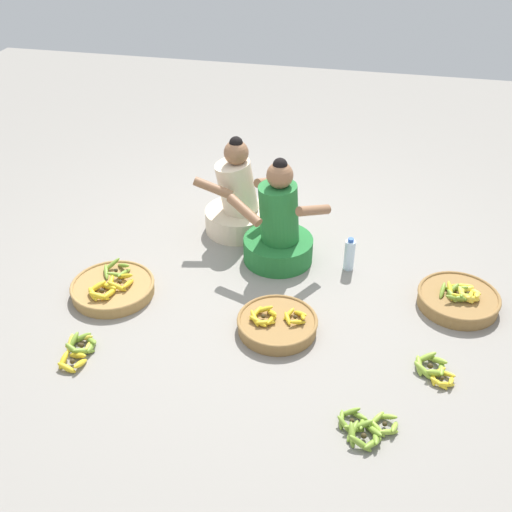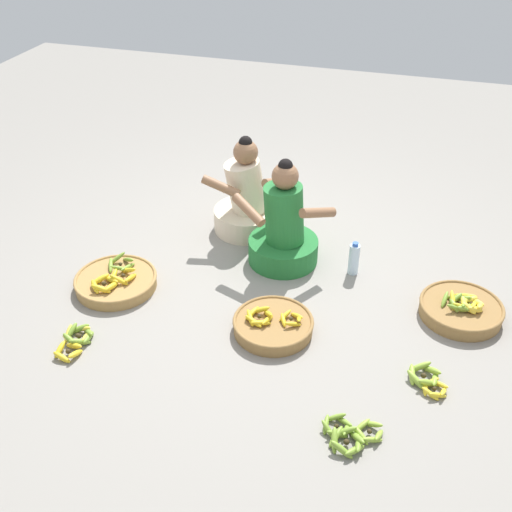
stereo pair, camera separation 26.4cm
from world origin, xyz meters
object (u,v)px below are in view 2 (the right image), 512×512
Objects in this scene: water_bottle at (354,259)px; loose_bananas_front_right at (427,380)px; vendor_woman_behind at (246,201)px; banana_basket_near_vendor at (116,281)px; banana_basket_back_right at (461,309)px; loose_bananas_mid_left at (349,435)px; loose_bananas_front_left at (76,340)px; banana_basket_front_center at (273,324)px; vendor_woman_front at (284,230)px.

loose_bananas_front_right is at bearing -58.59° from water_bottle.
vendor_woman_behind reaches higher than water_bottle.
banana_basket_near_vendor reaches higher than loose_bananas_front_right.
vendor_woman_behind is 1.46× the size of banana_basket_back_right.
vendor_woman_behind reaches higher than banana_basket_back_right.
loose_bananas_front_right is 1.15m from water_bottle.
banana_basket_near_vendor is at bearing -122.55° from vendor_woman_behind.
banana_basket_back_right reaches higher than loose_bananas_mid_left.
vendor_woman_behind is 2.04m from loose_bananas_front_right.
loose_bananas_front_left is 1.30× the size of water_bottle.
banana_basket_near_vendor is 2.07× the size of loose_bananas_front_right.
loose_bananas_mid_left is 1.53m from water_bottle.
banana_basket_front_center is 1.54× the size of loose_bananas_front_left.
loose_bananas_mid_left is (0.62, -0.72, -0.02)m from banana_basket_front_center.
banana_basket_back_right is 0.82m from water_bottle.
water_bottle is at bearing 98.71° from loose_bananas_mid_left.
water_bottle is at bearing 39.38° from loose_bananas_front_left.
banana_basket_back_right is at bearing -20.25° from water_bottle.
vendor_woman_front reaches higher than loose_bananas_front_left.
banana_basket_back_right is 1.96× the size of loose_bananas_front_right.
banana_basket_front_center is (0.14, -0.80, -0.22)m from vendor_woman_front.
loose_bananas_mid_left and loose_bananas_front_right have the same top height.
banana_basket_near_vendor is 2.23× the size of water_bottle.
vendor_woman_behind is 1.82m from banana_basket_back_right.
loose_bananas_mid_left is (1.16, -1.87, -0.23)m from vendor_woman_behind.
vendor_woman_behind is 3.09× the size of water_bottle.
banana_basket_back_right is 0.72m from loose_bananas_front_right.
banana_basket_front_center is at bearing -64.73° from vendor_woman_behind.
banana_basket_front_center is 2.01× the size of water_bottle.
loose_bananas_mid_left is 0.64m from loose_bananas_front_right.
banana_basket_front_center is 1.87× the size of loose_bananas_front_right.
water_bottle is (1.54, 1.27, 0.09)m from loose_bananas_front_left.
banana_basket_front_center is 0.95m from loose_bananas_mid_left.
banana_basket_front_center reaches higher than banana_basket_near_vendor.
water_bottle reaches higher than banana_basket_front_center.
banana_basket_near_vendor is (-1.05, -0.66, -0.22)m from vendor_woman_front.
loose_bananas_front_left is (-2.31, -0.98, -0.03)m from banana_basket_back_right.
vendor_woman_behind is 1.54× the size of banana_basket_front_center.
banana_basket_near_vendor is 1.71× the size of loose_bananas_front_left.
loose_bananas_mid_left is at bearing -81.29° from water_bottle.
vendor_woman_front is at bearing 116.70° from loose_bananas_mid_left.
loose_bananas_front_left is (-2.14, -0.29, 0.00)m from loose_bananas_front_right.
banana_basket_front_center is at bearing 22.40° from loose_bananas_front_left.
loose_bananas_front_right is (0.98, -0.19, -0.02)m from banana_basket_front_center.
vendor_woman_front is at bearing 179.33° from water_bottle.
vendor_woman_front is 1.43× the size of banana_basket_near_vendor.
banana_basket_back_right is (1.15, 0.51, 0.01)m from banana_basket_front_center.
banana_basket_near_vendor is at bearing 173.64° from banana_basket_front_center.
banana_basket_back_right is 2.37m from banana_basket_near_vendor.
water_bottle is (0.53, -0.01, -0.15)m from vendor_woman_front.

